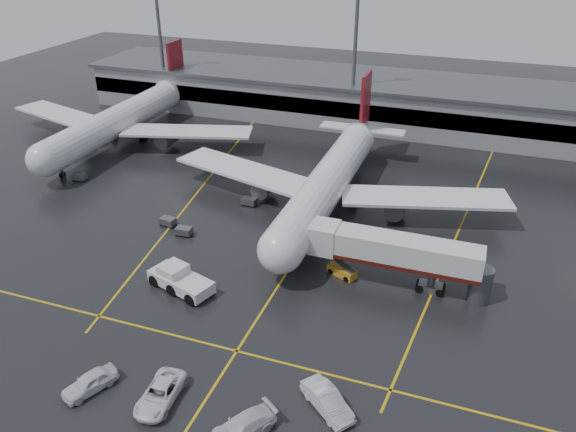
% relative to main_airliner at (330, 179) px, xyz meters
% --- Properties ---
extents(ground, '(220.00, 220.00, 0.00)m').
position_rel_main_airliner_xyz_m(ground, '(0.00, -9.70, -4.21)').
color(ground, black).
rests_on(ground, ground).
extents(apron_line_centre, '(0.25, 90.00, 0.02)m').
position_rel_main_airliner_xyz_m(apron_line_centre, '(0.00, -9.70, -4.20)').
color(apron_line_centre, gold).
rests_on(apron_line_centre, ground).
extents(apron_line_stop, '(60.00, 0.25, 0.02)m').
position_rel_main_airliner_xyz_m(apron_line_stop, '(0.00, -31.70, -4.20)').
color(apron_line_stop, gold).
rests_on(apron_line_stop, ground).
extents(apron_line_left, '(9.99, 69.35, 0.02)m').
position_rel_main_airliner_xyz_m(apron_line_left, '(-20.00, 0.30, -4.20)').
color(apron_line_left, gold).
rests_on(apron_line_left, ground).
extents(apron_line_right, '(7.57, 69.64, 0.02)m').
position_rel_main_airliner_xyz_m(apron_line_right, '(18.00, 0.30, -4.20)').
color(apron_line_right, gold).
rests_on(apron_line_right, ground).
extents(terminal, '(122.00, 19.00, 8.60)m').
position_rel_main_airliner_xyz_m(terminal, '(0.00, 38.23, 0.11)').
color(terminal, gray).
rests_on(terminal, ground).
extents(light_mast_left, '(3.00, 1.20, 25.45)m').
position_rel_main_airliner_xyz_m(light_mast_left, '(-45.00, 32.30, 10.27)').
color(light_mast_left, '#595B60').
rests_on(light_mast_left, ground).
extents(light_mast_mid, '(3.00, 1.20, 25.45)m').
position_rel_main_airliner_xyz_m(light_mast_mid, '(-5.00, 32.30, 10.27)').
color(light_mast_mid, '#595B60').
rests_on(light_mast_mid, ground).
extents(main_airliner, '(48.80, 45.60, 14.10)m').
position_rel_main_airliner_xyz_m(main_airliner, '(0.00, 0.00, 0.00)').
color(main_airliner, silver).
rests_on(main_airliner, ground).
extents(second_airliner, '(48.80, 45.60, 14.10)m').
position_rel_main_airliner_xyz_m(second_airliner, '(-42.00, 12.00, 0.00)').
color(second_airliner, silver).
rests_on(second_airliner, ground).
extents(jet_bridge, '(19.90, 3.40, 6.05)m').
position_rel_main_airliner_xyz_m(jet_bridge, '(11.87, -15.70, -0.28)').
color(jet_bridge, silver).
rests_on(jet_bridge, ground).
extents(pushback_tractor, '(8.20, 5.27, 2.73)m').
position_rel_main_airliner_xyz_m(pushback_tractor, '(-10.06, -24.50, -3.12)').
color(pushback_tractor, silver).
rests_on(pushback_tractor, ground).
extents(belt_loader, '(3.71, 2.71, 2.16)m').
position_rel_main_airliner_xyz_m(belt_loader, '(6.12, -16.02, -3.68)').
color(belt_loader, orange).
rests_on(belt_loader, ground).
extents(service_van_a, '(3.08, 5.99, 1.62)m').
position_rel_main_airliner_xyz_m(service_van_a, '(-3.54, -39.48, -3.40)').
color(service_van_a, white).
rests_on(service_van_a, ground).
extents(service_van_b, '(5.08, 5.95, 1.64)m').
position_rel_main_airliner_xyz_m(service_van_b, '(4.42, -40.25, -3.39)').
color(service_van_b, silver).
rests_on(service_van_b, ground).
extents(service_van_c, '(5.52, 4.96, 1.82)m').
position_rel_main_airliner_xyz_m(service_van_c, '(9.99, -35.53, -3.30)').
color(service_van_c, silver).
rests_on(service_van_c, ground).
extents(service_van_d, '(3.80, 5.26, 1.66)m').
position_rel_main_airliner_xyz_m(service_van_d, '(-9.94, -40.40, -3.38)').
color(service_van_d, silver).
rests_on(service_van_d, ground).
extents(baggage_cart_a, '(2.06, 1.40, 1.12)m').
position_rel_main_airliner_xyz_m(baggage_cart_a, '(-15.33, -14.10, -3.58)').
color(baggage_cart_a, '#595B60').
rests_on(baggage_cart_a, ground).
extents(baggage_cart_b, '(2.16, 1.56, 1.12)m').
position_rel_main_airliner_xyz_m(baggage_cart_b, '(-18.57, -12.55, -3.58)').
color(baggage_cart_b, '#595B60').
rests_on(baggage_cart_b, ground).
extents(baggage_cart_c, '(2.02, 1.33, 1.12)m').
position_rel_main_airliner_xyz_m(baggage_cart_c, '(-10.75, -3.57, -3.58)').
color(baggage_cart_c, '#595B60').
rests_on(baggage_cart_c, ground).
extents(baggage_cart_d, '(2.05, 1.38, 1.12)m').
position_rel_main_airliner_xyz_m(baggage_cart_d, '(-47.45, 0.87, -3.58)').
color(baggage_cart_d, '#595B60').
rests_on(baggage_cart_d, ground).
extents(baggage_cart_e, '(2.11, 1.48, 1.12)m').
position_rel_main_airliner_xyz_m(baggage_cart_e, '(-38.72, -4.66, -3.58)').
color(baggage_cart_e, '#595B60').
rests_on(baggage_cart_e, ground).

